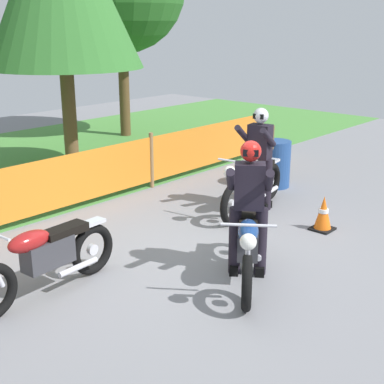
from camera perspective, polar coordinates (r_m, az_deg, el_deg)
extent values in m
cube|color=gray|center=(7.35, 0.24, -6.71)|extent=(24.00, 24.00, 0.02)
cylinder|color=olive|center=(10.15, -4.30, 3.34)|extent=(0.08, 0.08, 1.05)
cylinder|color=olive|center=(12.82, 7.35, 6.24)|extent=(0.08, 0.08, 1.05)
cube|color=orange|center=(9.05, -12.47, 1.33)|extent=(3.49, 0.02, 0.85)
cube|color=orange|center=(11.42, 2.19, 5.08)|extent=(3.49, 0.02, 0.85)
cylinder|color=brown|center=(11.33, -12.76, 7.26)|extent=(0.28, 0.28, 2.14)
cylinder|color=brown|center=(14.90, -7.18, 11.02)|extent=(0.28, 0.28, 2.69)
torus|color=black|center=(8.33, 4.26, -1.27)|extent=(0.67, 0.23, 0.66)
cylinder|color=silver|center=(8.33, 4.26, -1.27)|extent=(0.15, 0.09, 0.14)
torus|color=black|center=(9.57, 8.30, 1.11)|extent=(0.67, 0.23, 0.66)
cylinder|color=silver|center=(9.57, 8.30, 1.11)|extent=(0.15, 0.09, 0.14)
cube|color=#38383D|center=(8.93, 6.61, 1.22)|extent=(0.65, 0.35, 0.33)
ellipsoid|color=maroon|center=(8.66, 5.98, 2.29)|extent=(0.57, 0.34, 0.23)
cube|color=black|center=(9.11, 7.35, 2.80)|extent=(0.61, 0.33, 0.10)
cube|color=silver|center=(9.48, 8.40, 3.21)|extent=(0.40, 0.23, 0.04)
cylinder|color=silver|center=(8.29, 4.50, 0.80)|extent=(0.25, 0.10, 0.59)
sphere|color=white|center=(8.08, 4.00, 2.13)|extent=(0.22, 0.22, 0.19)
cylinder|color=silver|center=(8.23, 4.69, 3.22)|extent=(0.14, 0.62, 0.03)
cylinder|color=silver|center=(9.22, 8.19, 0.04)|extent=(0.57, 0.17, 0.07)
torus|color=black|center=(6.82, -10.46, -5.98)|extent=(0.65, 0.15, 0.64)
cylinder|color=silver|center=(6.82, -10.46, -5.98)|extent=(0.14, 0.07, 0.14)
cube|color=#38383D|center=(6.38, -14.95, -6.25)|extent=(0.62, 0.28, 0.32)
ellipsoid|color=maroon|center=(6.17, -16.81, -5.00)|extent=(0.54, 0.28, 0.22)
cube|color=black|center=(6.44, -13.31, -4.02)|extent=(0.58, 0.26, 0.10)
cube|color=silver|center=(6.69, -10.63, -3.22)|extent=(0.37, 0.19, 0.04)
cylinder|color=silver|center=(6.54, -11.91, -7.75)|extent=(0.56, 0.11, 0.07)
torus|color=black|center=(5.95, 5.80, -9.48)|extent=(0.58, 0.46, 0.64)
cylinder|color=silver|center=(5.95, 5.80, -9.48)|extent=(0.15, 0.13, 0.14)
torus|color=black|center=(7.21, 5.91, -4.46)|extent=(0.58, 0.46, 0.64)
cylinder|color=silver|center=(7.21, 5.91, -4.46)|extent=(0.15, 0.13, 0.14)
cube|color=#38383D|center=(6.55, 5.91, -5.12)|extent=(0.62, 0.54, 0.32)
ellipsoid|color=navy|center=(6.25, 5.96, -4.08)|extent=(0.56, 0.50, 0.22)
cube|color=black|center=(6.71, 5.98, -2.82)|extent=(0.58, 0.50, 0.10)
cube|color=silver|center=(7.09, 6.00, -1.85)|extent=(0.38, 0.34, 0.04)
cylinder|color=silver|center=(5.88, 5.89, -6.71)|extent=(0.22, 0.18, 0.57)
sphere|color=white|center=(5.64, 5.95, -5.26)|extent=(0.25, 0.25, 0.18)
cylinder|color=silver|center=(5.78, 6.00, -3.49)|extent=(0.38, 0.50, 0.03)
cylinder|color=silver|center=(6.92, 7.03, -6.06)|extent=(0.48, 0.38, 0.07)
cylinder|color=black|center=(9.03, 7.93, 0.78)|extent=(0.17, 0.17, 0.86)
cube|color=black|center=(9.14, 7.83, -1.44)|extent=(0.28, 0.15, 0.12)
cylinder|color=black|center=(9.16, 6.10, 1.09)|extent=(0.17, 0.17, 0.86)
cube|color=black|center=(9.27, 6.03, -1.11)|extent=(0.28, 0.15, 0.12)
cube|color=black|center=(8.92, 7.18, 5.31)|extent=(0.30, 0.40, 0.56)
cylinder|color=black|center=(8.64, 8.03, 5.72)|extent=(0.49, 0.18, 0.38)
cylinder|color=black|center=(8.82, 5.41, 6.06)|extent=(0.49, 0.18, 0.38)
sphere|color=silver|center=(8.84, 7.28, 8.00)|extent=(0.29, 0.29, 0.25)
cube|color=black|center=(8.75, 7.00, 7.92)|extent=(0.06, 0.18, 0.08)
cube|color=brown|center=(9.06, 7.64, 5.74)|extent=(0.21, 0.30, 0.40)
cylinder|color=black|center=(6.71, 7.27, -5.21)|extent=(0.21, 0.21, 0.86)
cube|color=black|center=(6.87, 7.15, -8.05)|extent=(0.28, 0.24, 0.12)
cylinder|color=black|center=(6.71, 4.53, -5.12)|extent=(0.21, 0.21, 0.86)
cube|color=black|center=(6.86, 4.46, -7.97)|extent=(0.28, 0.24, 0.12)
cube|color=black|center=(6.47, 6.10, 0.64)|extent=(0.41, 0.43, 0.56)
cylinder|color=black|center=(6.27, 8.14, 1.18)|extent=(0.45, 0.36, 0.38)
cylinder|color=black|center=(6.27, 4.12, 1.31)|extent=(0.45, 0.36, 0.38)
sphere|color=red|center=(6.36, 6.22, 4.31)|extent=(0.35, 0.35, 0.25)
cube|color=black|center=(6.26, 6.22, 4.10)|extent=(0.13, 0.16, 0.08)
cube|color=brown|center=(6.62, 6.12, 1.40)|extent=(0.29, 0.32, 0.40)
cube|color=black|center=(8.43, 13.57, -3.79)|extent=(0.32, 0.32, 0.03)
cone|color=orange|center=(8.34, 13.70, -2.09)|extent=(0.26, 0.26, 0.50)
cylinder|color=white|center=(8.33, 13.71, -1.93)|extent=(0.15, 0.15, 0.06)
cylinder|color=navy|center=(10.34, 8.74, 2.96)|extent=(0.58, 0.58, 0.88)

